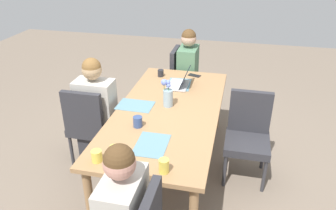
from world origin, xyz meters
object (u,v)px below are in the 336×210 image
Objects in this scene: chair_far_left_far at (89,122)px; person_far_left_far at (97,117)px; coffee_mug_near_right at (97,156)px; coffee_mug_centre_right at (164,166)px; coffee_mug_far_left at (115,152)px; person_head_right_left_mid at (188,77)px; coffee_mug_centre_left at (138,122)px; chair_head_right_left_mid at (183,77)px; laptop_head_right_left_mid at (180,83)px; phone_black at (194,75)px; dining_table at (168,116)px; chair_near_right_near at (248,132)px; flower_vase at (168,95)px; coffee_mug_near_left at (161,73)px.

person_far_left_far is at bearing -38.76° from chair_far_left_far.
coffee_mug_centre_right is (-0.01, -0.53, 0.01)m from coffee_mug_near_right.
person_head_right_left_mid is at bearing -5.11° from coffee_mug_far_left.
person_far_left_far is 0.76m from coffee_mug_centre_left.
chair_head_right_left_mid reaches higher than coffee_mug_centre_left.
person_head_right_left_mid is at bearing 3.07° from laptop_head_right_left_mid.
phone_black is at bearing -13.39° from coffee_mug_centre_left.
coffee_mug_centre_left is (-0.96, 0.20, 0.01)m from laptop_head_right_left_mid.
chair_near_right_near is at bearing -81.28° from dining_table.
laptop_head_right_left_mid is at bearing -171.92° from chair_head_right_left_mid.
person_head_right_left_mid is 12.90× the size of coffee_mug_near_right.
chair_near_right_near reaches higher than coffee_mug_far_left.
chair_head_right_left_mid is at bearing 35.42° from chair_near_right_near.
flower_vase is (0.13, -0.82, 0.35)m from chair_far_left_far.
laptop_head_right_left_mid is at bearing -9.30° from coffee_mug_far_left.
laptop_head_right_left_mid is 1.57m from coffee_mug_near_right.
flower_vase reaches higher than coffee_mug_far_left.
coffee_mug_centre_right is (-2.29, -0.22, 0.25)m from person_head_right_left_mid.
coffee_mug_centre_right is at bearing -165.22° from coffee_mug_near_left.
laptop_head_right_left_mid is at bearing -129.25° from coffee_mug_near_left.
dining_table is 6.70× the size of laptop_head_right_left_mid.
phone_black is (-0.46, -0.22, 0.23)m from chair_head_right_left_mid.
coffee_mug_centre_left is at bearing 94.21° from phone_black.
coffee_mug_centre_left is at bearing -123.85° from person_far_left_far.
chair_head_right_left_mid is 1.00× the size of chair_near_right_near.
chair_head_right_left_mid is at bearing -26.98° from chair_far_left_far.
coffee_mug_centre_right is at bearing -91.39° from coffee_mug_near_right.
phone_black is at bearing -44.31° from chair_far_left_far.
flower_vase is at bearing 15.47° from dining_table.
dining_table is 0.44m from coffee_mug_centre_left.
dining_table is 0.88m from coffee_mug_near_left.
coffee_mug_centre_left reaches higher than coffee_mug_near_right.
coffee_mug_near_right is 0.95× the size of coffee_mug_centre_left.
coffee_mug_centre_right is at bearing -168.53° from flower_vase.
coffee_mug_near_right is 0.58m from coffee_mug_centre_left.
laptop_head_right_left_mid is 0.37m from coffee_mug_near_left.
chair_head_right_left_mid is 9.22× the size of coffee_mug_centre_left.
person_head_right_left_mid is 4.11× the size of flower_vase.
dining_table is 7.37× the size of flower_vase.
chair_far_left_far is at bearing 63.69° from coffee_mug_centre_left.
coffee_mug_centre_left is (-1.71, 0.16, 0.25)m from person_head_right_left_mid.
chair_near_right_near is (-1.27, -0.91, 0.00)m from chair_head_right_left_mid.
laptop_head_right_left_mid reaches higher than chair_near_right_near.
chair_head_right_left_mid and chair_near_right_near have the same top height.
coffee_mug_far_left is at bearing 174.89° from person_head_right_left_mid.
person_head_right_left_mid is at bearing 0.46° from flower_vase.
chair_head_right_left_mid reaches higher than coffee_mug_far_left.
coffee_mug_centre_right reaches higher than coffee_mug_near_left.
person_far_left_far is at bearing 45.03° from coffee_mug_centre_right.
chair_head_right_left_mid is 9.48× the size of coffee_mug_far_left.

